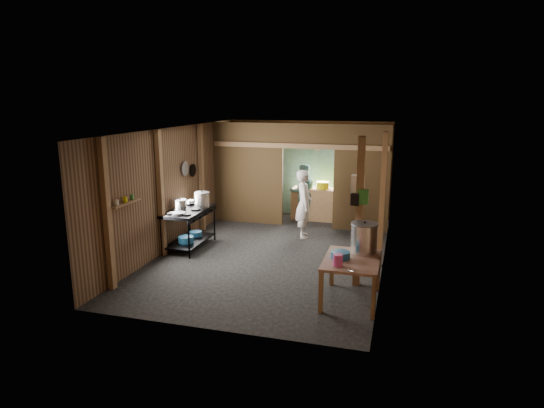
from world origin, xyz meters
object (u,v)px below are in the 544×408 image
(gas_range, at_px, (189,229))
(pink_bucket, at_px, (338,260))
(cook, at_px, (304,204))
(stock_pot, at_px, (364,239))
(stove_pot_large, at_px, (202,200))
(yellow_tub, at_px, (323,185))
(prep_table, at_px, (351,280))

(gas_range, relative_size, pink_bucket, 7.98)
(gas_range, height_order, cook, cook)
(gas_range, relative_size, stock_pot, 2.78)
(stove_pot_large, height_order, pink_bucket, stove_pot_large)
(pink_bucket, height_order, yellow_tub, yellow_tub)
(gas_range, height_order, stove_pot_large, stove_pot_large)
(pink_bucket, xyz_separation_m, cook, (-1.30, 3.63, -0.00))
(stock_pot, relative_size, cook, 0.33)
(gas_range, distance_m, stock_pot, 4.15)
(pink_bucket, distance_m, yellow_tub, 5.43)
(gas_range, height_order, yellow_tub, yellow_tub)
(prep_table, relative_size, yellow_tub, 3.54)
(cook, bearing_deg, pink_bucket, -176.41)
(stove_pot_large, bearing_deg, stock_pot, -25.77)
(gas_range, relative_size, stove_pot_large, 4.27)
(prep_table, bearing_deg, yellow_tub, 105.06)
(pink_bucket, xyz_separation_m, yellow_tub, (-1.15, 5.30, 0.14))
(stock_pot, bearing_deg, pink_bucket, -113.83)
(stock_pot, bearing_deg, prep_table, -111.73)
(stove_pot_large, relative_size, yellow_tub, 1.00)
(stove_pot_large, xyz_separation_m, yellow_tub, (2.21, 2.78, -0.06))
(gas_range, relative_size, yellow_tub, 4.27)
(pink_bucket, relative_size, cook, 0.11)
(yellow_tub, bearing_deg, gas_range, -127.20)
(stove_pot_large, bearing_deg, gas_range, -115.70)
(stove_pot_large, xyz_separation_m, pink_bucket, (3.36, -2.52, -0.21))
(prep_table, height_order, stock_pot, stock_pot)
(stove_pot_large, height_order, stock_pot, stock_pot)
(prep_table, distance_m, cook, 3.61)
(gas_range, distance_m, prep_table, 4.12)
(stove_pot_large, bearing_deg, yellow_tub, 51.54)
(yellow_tub, bearing_deg, stock_pot, -72.09)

